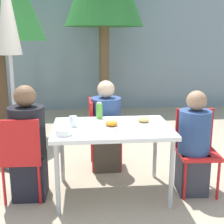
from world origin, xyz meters
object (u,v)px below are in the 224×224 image
(chair_right, at_px, (196,144))
(chair_far, at_px, (99,128))
(drinking_cup, at_px, (73,121))
(person_right, at_px, (194,146))
(chair_left, at_px, (22,153))
(person_far, at_px, (106,129))
(person_left, at_px, (28,146))
(salad_bowl, at_px, (64,132))
(bottle, at_px, (99,111))
(closed_umbrella, at_px, (8,27))

(chair_right, bearing_deg, chair_far, -31.08)
(chair_right, distance_m, drinking_cup, 1.32)
(chair_far, bearing_deg, person_right, 50.23)
(chair_left, xyz_separation_m, person_far, (0.88, 0.72, 0.01))
(person_right, relative_size, person_far, 0.99)
(person_left, distance_m, person_right, 1.69)
(person_right, xyz_separation_m, chair_far, (-0.94, 0.75, -0.01))
(person_far, distance_m, drinking_cup, 0.78)
(drinking_cup, bearing_deg, chair_right, -0.01)
(person_left, bearing_deg, drinking_cup, 3.01)
(person_far, distance_m, salad_bowl, 1.03)
(chair_right, bearing_deg, drinking_cup, 3.05)
(chair_left, height_order, drinking_cup, chair_left)
(bottle, height_order, drinking_cup, bottle)
(chair_left, distance_m, person_left, 0.10)
(chair_left, bearing_deg, chair_far, 44.95)
(person_right, bearing_deg, bottle, -18.47)
(chair_far, bearing_deg, chair_left, -47.45)
(closed_umbrella, bearing_deg, person_far, -6.00)
(chair_right, xyz_separation_m, chair_far, (-0.99, 0.67, 0.00))
(closed_umbrella, relative_size, salad_bowl, 15.37)
(person_left, xyz_separation_m, closed_umbrella, (-0.28, 0.75, 1.17))
(chair_right, relative_size, person_right, 0.79)
(person_left, distance_m, salad_bowl, 0.50)
(person_far, height_order, bottle, person_far)
(person_far, distance_m, closed_umbrella, 1.64)
(bottle, xyz_separation_m, drinking_cup, (-0.28, -0.30, -0.03))
(chair_right, distance_m, salad_bowl, 1.42)
(chair_left, height_order, bottle, bottle)
(drinking_cup, bearing_deg, closed_umbrella, 134.67)
(chair_left, distance_m, salad_bowl, 0.53)
(bottle, bearing_deg, closed_umbrella, 156.40)
(person_right, height_order, person_far, person_far)
(closed_umbrella, bearing_deg, chair_left, -74.86)
(person_left, relative_size, closed_umbrella, 0.49)
(bottle, bearing_deg, chair_far, 87.42)
(chair_right, relative_size, chair_far, 1.00)
(salad_bowl, bearing_deg, person_far, 63.00)
(person_left, xyz_separation_m, chair_right, (1.74, 0.01, -0.04))
(person_left, bearing_deg, salad_bowl, -33.18)
(person_far, xyz_separation_m, bottle, (-0.10, -0.32, 0.31))
(chair_far, distance_m, drinking_cup, 0.79)
(person_left, relative_size, drinking_cup, 10.80)
(drinking_cup, bearing_deg, person_left, -178.28)
(closed_umbrella, relative_size, drinking_cup, 22.04)
(closed_umbrella, bearing_deg, drinking_cup, -45.33)
(chair_right, height_order, drinking_cup, chair_right)
(chair_right, relative_size, bottle, 4.78)
(person_right, distance_m, salad_bowl, 1.35)
(salad_bowl, bearing_deg, bottle, 57.88)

